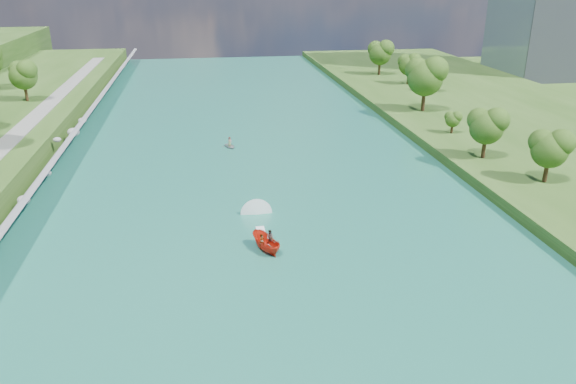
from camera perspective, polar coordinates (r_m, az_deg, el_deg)
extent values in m
plane|color=#2D5119|center=(49.04, -0.83, -9.88)|extent=(260.00, 260.00, 0.00)
cube|color=#1A6453|center=(66.79, -3.28, -0.96)|extent=(55.00, 240.00, 0.10)
cube|color=slate|center=(68.85, -25.23, -0.80)|extent=(3.54, 236.00, 4.05)
ellipsoid|color=gray|center=(69.23, -25.26, -0.74)|extent=(1.42, 1.18, 1.04)
ellipsoid|color=gray|center=(78.62, -23.26, 1.76)|extent=(1.05, 1.04, 0.78)
ellipsoid|color=gray|center=(87.67, -22.41, 4.94)|extent=(1.16, 0.96, 0.71)
ellipsoid|color=gray|center=(94.38, -20.97, 5.69)|extent=(1.89, 1.55, 1.36)
ellipsoid|color=gray|center=(102.53, -20.16, 6.84)|extent=(1.43, 1.37, 0.87)
ellipsoid|color=#214813|center=(113.31, -25.29, 10.52)|extent=(5.20, 5.20, 8.67)
ellipsoid|color=#214813|center=(74.44, 25.04, 3.78)|extent=(4.70, 4.70, 7.83)
ellipsoid|color=#214813|center=(81.21, 19.52, 6.10)|extent=(4.97, 4.97, 8.29)
ellipsoid|color=#214813|center=(93.01, 16.40, 7.01)|extent=(2.52, 2.52, 4.21)
ellipsoid|color=#214813|center=(106.58, 13.77, 11.06)|extent=(6.94, 6.94, 11.57)
ellipsoid|color=#214813|center=(125.34, 14.78, 11.20)|extent=(3.67, 3.67, 6.12)
ellipsoid|color=#214813|center=(132.58, 12.19, 12.40)|extent=(4.90, 4.90, 8.16)
ellipsoid|color=#214813|center=(143.86, 9.34, 13.62)|extent=(5.92, 5.92, 9.87)
imported|color=red|center=(54.87, -2.28, -5.15)|extent=(3.15, 4.60, 1.66)
imported|color=#66605B|center=(54.34, -2.65, -5.09)|extent=(0.67, 0.56, 1.56)
imported|color=#66605B|center=(55.24, -1.83, -4.62)|extent=(0.94, 0.93, 1.53)
cube|color=white|center=(57.90, -2.62, -4.54)|extent=(0.90, 5.00, 0.06)
imported|color=gray|center=(87.56, -5.93, 4.70)|extent=(2.67, 3.10, 0.54)
imported|color=#66605B|center=(87.36, -5.95, 5.12)|extent=(0.79, 0.64, 1.40)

